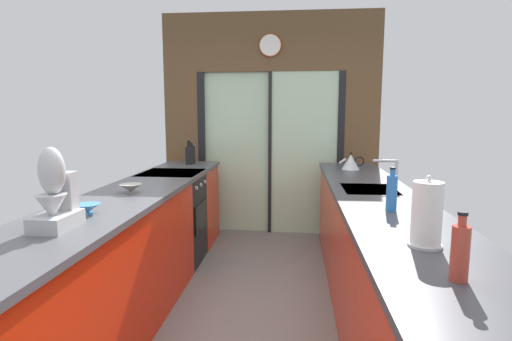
% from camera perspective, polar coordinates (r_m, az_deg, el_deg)
% --- Properties ---
extents(ground_plane, '(5.04, 7.60, 0.02)m').
position_cam_1_polar(ground_plane, '(3.56, 0.00, -17.07)').
color(ground_plane, slate).
extents(back_wall_unit, '(2.64, 0.12, 2.70)m').
position_cam_1_polar(back_wall_unit, '(5.01, 2.02, 8.36)').
color(back_wall_unit, brown).
rests_on(back_wall_unit, ground_plane).
extents(left_counter_run, '(0.62, 3.80, 0.92)m').
position_cam_1_polar(left_counter_run, '(3.17, -17.82, -11.41)').
color(left_counter_run, red).
rests_on(left_counter_run, ground_plane).
extents(right_counter_run, '(0.62, 3.80, 0.92)m').
position_cam_1_polar(right_counter_run, '(3.14, 16.55, -11.57)').
color(right_counter_run, red).
rests_on(right_counter_run, ground_plane).
extents(sink_faucet, '(0.19, 0.02, 0.23)m').
position_cam_1_polar(sink_faucet, '(3.27, 18.65, 0.19)').
color(sink_faucet, '#B7BABC').
rests_on(sink_faucet, right_counter_run).
extents(oven_range, '(0.60, 0.60, 0.92)m').
position_cam_1_polar(oven_range, '(4.17, -11.70, -6.58)').
color(oven_range, black).
rests_on(oven_range, ground_plane).
extents(mixing_bowl_near, '(0.15, 0.15, 0.06)m').
position_cam_1_polar(mixing_bowl_near, '(2.56, -22.71, -4.97)').
color(mixing_bowl_near, teal).
rests_on(mixing_bowl_near, left_counter_run).
extents(mixing_bowl_far, '(0.16, 0.16, 0.07)m').
position_cam_1_polar(mixing_bowl_far, '(3.11, -17.28, -2.39)').
color(mixing_bowl_far, gray).
rests_on(mixing_bowl_far, left_counter_run).
extents(knife_block, '(0.08, 0.14, 0.27)m').
position_cam_1_polar(knife_block, '(4.70, -9.27, 2.18)').
color(knife_block, black).
rests_on(knife_block, left_counter_run).
extents(stand_mixer, '(0.17, 0.27, 0.42)m').
position_cam_1_polar(stand_mixer, '(2.27, -26.51, -3.47)').
color(stand_mixer, '#B7BABC').
rests_on(stand_mixer, left_counter_run).
extents(kettle, '(0.26, 0.19, 0.18)m').
position_cam_1_polar(kettle, '(4.31, 13.26, 1.20)').
color(kettle, '#B7BABC').
rests_on(kettle, right_counter_run).
extents(soap_bottle_near, '(0.06, 0.06, 0.25)m').
position_cam_1_polar(soap_bottle_near, '(1.60, 26.89, -10.21)').
color(soap_bottle_near, '#B23D2D').
rests_on(soap_bottle_near, right_counter_run).
extents(soap_bottle_far, '(0.06, 0.06, 0.27)m').
position_cam_1_polar(soap_bottle_far, '(2.54, 18.63, -2.95)').
color(soap_bottle_far, '#286BB7').
rests_on(soap_bottle_far, right_counter_run).
extents(paper_towel_roll, '(0.15, 0.15, 0.32)m').
position_cam_1_polar(paper_towel_roll, '(1.93, 22.99, -5.77)').
color(paper_towel_roll, '#B7BABC').
rests_on(paper_towel_roll, right_counter_run).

